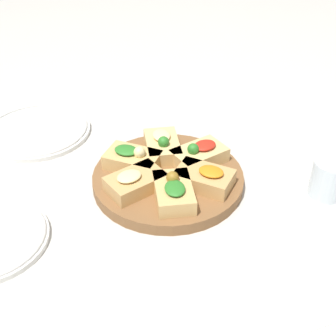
{
  "coord_description": "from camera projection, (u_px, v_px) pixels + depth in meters",
  "views": [
    {
      "loc": [
        -0.74,
        0.04,
        0.58
      ],
      "look_at": [
        0.0,
        0.0,
        0.04
      ],
      "focal_mm": 50.0,
      "sensor_mm": 36.0,
      "label": 1
    }
  ],
  "objects": [
    {
      "name": "napkin_stack",
      "position": [
        310.0,
        283.0,
        0.73
      ],
      "size": [
        0.18,
        0.17,
        0.01
      ],
      "primitive_type": "cube",
      "rotation": [
        0.0,
        0.0,
        0.31
      ],
      "color": "white",
      "rests_on": "ground_plane"
    },
    {
      "name": "plate_right",
      "position": [
        37.0,
        130.0,
        1.09
      ],
      "size": [
        0.25,
        0.25,
        0.02
      ],
      "color": "white",
      "rests_on": "ground_plane"
    },
    {
      "name": "water_glass",
      "position": [
        329.0,
        179.0,
        0.89
      ],
      "size": [
        0.07,
        0.07,
        0.08
      ],
      "primitive_type": "cylinder",
      "color": "silver",
      "rests_on": "ground_plane"
    },
    {
      "name": "focaccia_slice_1",
      "position": [
        133.0,
        159.0,
        0.94
      ],
      "size": [
        0.11,
        0.13,
        0.05
      ],
      "color": "tan",
      "rests_on": "serving_board"
    },
    {
      "name": "focaccia_slice_2",
      "position": [
        135.0,
        182.0,
        0.88
      ],
      "size": [
        0.12,
        0.13,
        0.04
      ],
      "color": "tan",
      "rests_on": "serving_board"
    },
    {
      "name": "serving_board",
      "position": [
        168.0,
        179.0,
        0.94
      ],
      "size": [
        0.3,
        0.3,
        0.02
      ],
      "primitive_type": "cylinder",
      "color": "brown",
      "rests_on": "ground_plane"
    },
    {
      "name": "ground_plane",
      "position": [
        168.0,
        184.0,
        0.94
      ],
      "size": [
        3.0,
        3.0,
        0.0
      ],
      "primitive_type": "plane",
      "color": "beige"
    },
    {
      "name": "focaccia_slice_4",
      "position": [
        205.0,
        178.0,
        0.89
      ],
      "size": [
        0.11,
        0.13,
        0.04
      ],
      "color": "tan",
      "rests_on": "serving_board"
    },
    {
      "name": "focaccia_slice_0",
      "position": [
        162.0,
        146.0,
        0.98
      ],
      "size": [
        0.11,
        0.08,
        0.05
      ],
      "color": "#DBB775",
      "rests_on": "serving_board"
    },
    {
      "name": "focaccia_slice_3",
      "position": [
        174.0,
        191.0,
        0.86
      ],
      "size": [
        0.11,
        0.08,
        0.05
      ],
      "color": "tan",
      "rests_on": "serving_board"
    },
    {
      "name": "focaccia_slice_5",
      "position": [
        199.0,
        155.0,
        0.95
      ],
      "size": [
        0.11,
        0.13,
        0.05
      ],
      "color": "#DBB775",
      "rests_on": "serving_board"
    }
  ]
}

